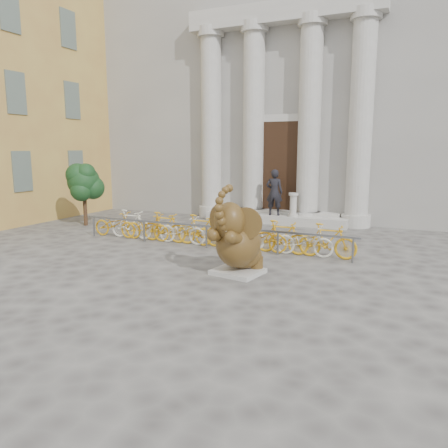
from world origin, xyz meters
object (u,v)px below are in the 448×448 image
at_px(tree, 84,182).
at_px(pedestrian, 274,192).
at_px(elephant_statue, 237,242).
at_px(bike_rack, 209,231).

xyz_separation_m(tree, pedestrian, (6.85, 3.52, -0.45)).
relative_size(elephant_statue, pedestrian, 1.19).
relative_size(bike_rack, pedestrian, 4.93).
bearing_deg(bike_rack, elephant_statue, -51.74).
distance_m(bike_rack, pedestrian, 4.99).
bearing_deg(elephant_statue, tree, 164.64).
height_order(elephant_statue, pedestrian, elephant_statue).
relative_size(tree, pedestrian, 1.33).
xyz_separation_m(bike_rack, pedestrian, (0.60, 4.88, 0.81)).
bearing_deg(pedestrian, tree, 19.34).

